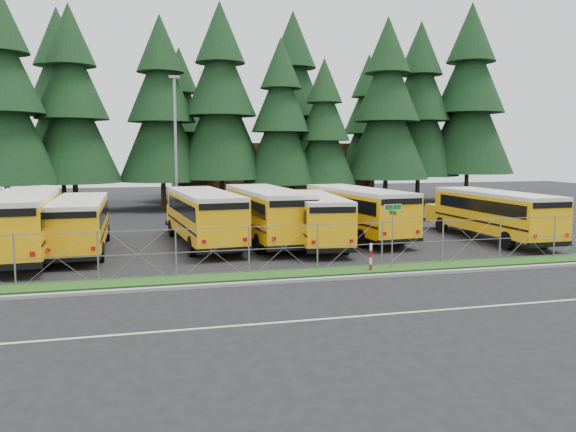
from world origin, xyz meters
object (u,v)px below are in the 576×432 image
(bus_1, at_px, (81,225))
(bus_5, at_px, (313,220))
(bus_0, at_px, (23,226))
(bus_east, at_px, (491,216))
(bus_3, at_px, (203,218))
(striped_bollard, at_px, (371,257))
(bus_6, at_px, (354,213))
(light_standard, at_px, (176,145))
(street_sign, at_px, (393,222))
(bus_4, at_px, (265,216))

(bus_1, relative_size, bus_5, 1.00)
(bus_0, xyz_separation_m, bus_east, (24.90, -0.85, -0.14))
(bus_0, relative_size, bus_1, 1.13)
(bus_0, relative_size, bus_east, 1.10)
(bus_3, height_order, striped_bollard, bus_3)
(bus_1, xyz_separation_m, bus_6, (15.13, 0.98, 0.10))
(bus_east, bearing_deg, bus_0, 177.82)
(light_standard, bearing_deg, bus_3, -84.21)
(bus_5, xyz_separation_m, street_sign, (1.54, -6.82, 0.66))
(bus_5, xyz_separation_m, striped_bollard, (0.41, -7.16, -0.77))
(bus_3, distance_m, striped_bollard, 10.66)
(bus_6, relative_size, street_sign, 4.00)
(bus_3, xyz_separation_m, bus_east, (16.21, -2.41, -0.06))
(bus_5, distance_m, light_standard, 12.80)
(bus_0, height_order, bus_4, bus_0)
(bus_1, height_order, light_standard, light_standard)
(bus_east, bearing_deg, bus_4, 169.18)
(bus_0, relative_size, bus_4, 1.02)
(striped_bollard, bearing_deg, bus_0, 154.68)
(striped_bollard, bearing_deg, bus_east, 31.87)
(bus_3, xyz_separation_m, bus_4, (3.45, -0.02, 0.04))
(bus_1, distance_m, bus_east, 22.48)
(striped_bollard, bearing_deg, bus_5, 93.28)
(bus_5, distance_m, street_sign, 7.03)
(bus_0, xyz_separation_m, striped_bollard, (14.92, -7.06, -0.95))
(bus_6, relative_size, striped_bollard, 9.36)
(bus_east, xyz_separation_m, light_standard, (-17.08, 11.06, 4.09))
(bus_1, xyz_separation_m, striped_bollard, (12.43, -7.96, -0.77))
(bus_6, distance_m, street_sign, 8.77)
(bus_6, bearing_deg, bus_3, 176.25)
(bus_3, relative_size, bus_4, 0.97)
(bus_5, bearing_deg, street_sign, -71.34)
(bus_4, bearing_deg, bus_6, 0.69)
(bus_0, bearing_deg, bus_east, -5.36)
(bus_0, xyz_separation_m, bus_3, (8.69, 1.55, -0.07))
(bus_0, xyz_separation_m, street_sign, (16.05, -6.72, 0.48))
(bus_1, relative_size, bus_6, 0.93)
(bus_3, distance_m, bus_6, 8.93)
(bus_5, relative_size, bus_east, 0.97)
(bus_1, bearing_deg, striped_bollard, -33.70)
(bus_6, bearing_deg, bus_0, -179.78)
(bus_0, xyz_separation_m, bus_4, (12.14, 1.53, -0.03))
(bus_6, distance_m, striped_bollard, 9.38)
(bus_4, distance_m, bus_6, 5.49)
(light_standard, bearing_deg, bus_0, -127.45)
(bus_3, height_order, bus_4, bus_4)
(bus_4, relative_size, light_standard, 1.14)
(bus_east, bearing_deg, bus_1, 175.30)
(bus_5, bearing_deg, light_standard, 129.43)
(bus_1, relative_size, bus_4, 0.91)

